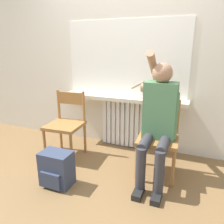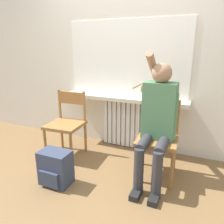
# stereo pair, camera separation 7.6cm
# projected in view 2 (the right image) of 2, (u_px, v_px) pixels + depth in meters

# --- Properties ---
(ground_plane) EXTENTS (12.00, 12.00, 0.00)m
(ground_plane) POSITION_uv_depth(u_px,v_px,m) (85.00, 190.00, 2.26)
(ground_plane) COLOR brown
(wall_with_window) EXTENTS (7.00, 0.06, 2.70)m
(wall_with_window) POSITION_uv_depth(u_px,v_px,m) (127.00, 52.00, 2.95)
(wall_with_window) COLOR silver
(wall_with_window) RESTS_ON ground_plane
(radiator) EXTENTS (0.64, 0.08, 0.71)m
(radiator) POSITION_uv_depth(u_px,v_px,m) (124.00, 123.00, 3.17)
(radiator) COLOR white
(radiator) RESTS_ON ground_plane
(windowsill) EXTENTS (1.76, 0.24, 0.05)m
(windowsill) POSITION_uv_depth(u_px,v_px,m) (123.00, 99.00, 3.00)
(windowsill) COLOR beige
(windowsill) RESTS_ON radiator
(window_glass) EXTENTS (1.69, 0.01, 1.01)m
(window_glass) POSITION_uv_depth(u_px,v_px,m) (126.00, 59.00, 2.95)
(window_glass) COLOR white
(window_glass) RESTS_ON windowsill
(chair_left) EXTENTS (0.45, 0.45, 0.86)m
(chair_left) POSITION_uv_depth(u_px,v_px,m) (67.00, 123.00, 2.88)
(chair_left) COLOR #9E6B38
(chair_left) RESTS_ON ground_plane
(chair_right) EXTENTS (0.46, 0.46, 0.86)m
(chair_right) POSITION_uv_depth(u_px,v_px,m) (158.00, 137.00, 2.42)
(chair_right) COLOR #9E6B38
(chair_right) RESTS_ON ground_plane
(person) EXTENTS (0.36, 0.95, 1.39)m
(person) POSITION_uv_depth(u_px,v_px,m) (157.00, 118.00, 2.26)
(person) COLOR #333338
(person) RESTS_ON ground_plane
(cat) EXTENTS (0.49, 0.12, 0.24)m
(cat) POSITION_uv_depth(u_px,v_px,m) (154.00, 89.00, 2.78)
(cat) COLOR #9E896B
(cat) RESTS_ON windowsill
(backpack) EXTENTS (0.33, 0.25, 0.37)m
(backpack) POSITION_uv_depth(u_px,v_px,m) (55.00, 168.00, 2.32)
(backpack) COLOR #333D56
(backpack) RESTS_ON ground_plane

